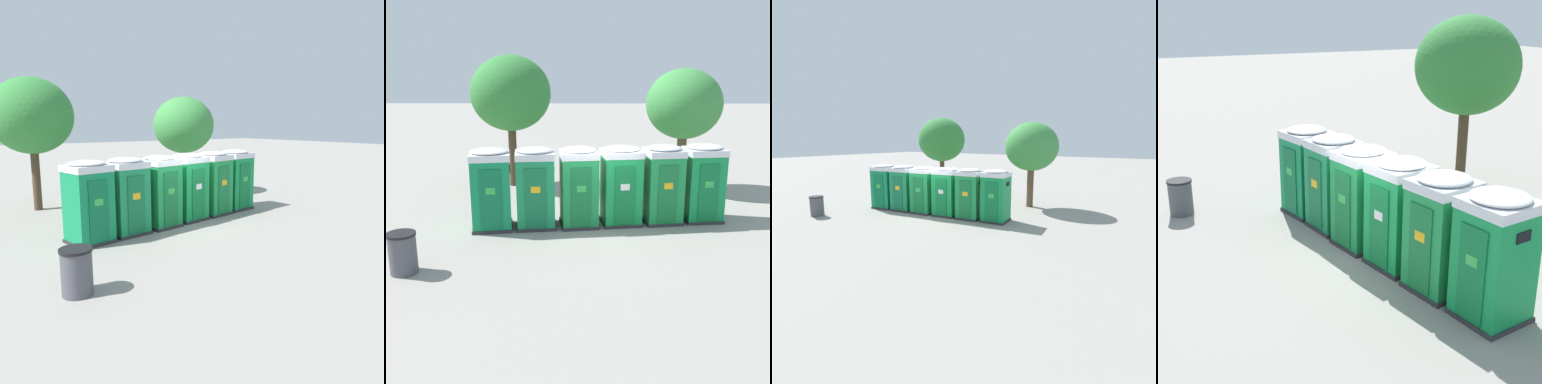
# 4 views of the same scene
# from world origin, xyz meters

# --- Properties ---
(ground_plane) EXTENTS (120.00, 120.00, 0.00)m
(ground_plane) POSITION_xyz_m (0.00, 0.00, 0.00)
(ground_plane) COLOR gray
(portapotty_0) EXTENTS (1.42, 1.39, 2.54)m
(portapotty_0) POSITION_xyz_m (-3.41, -0.21, 1.28)
(portapotty_0) COLOR #2D2D33
(portapotty_0) RESTS_ON ground
(portapotty_1) EXTENTS (1.35, 1.34, 2.54)m
(portapotty_1) POSITION_xyz_m (-2.06, -0.01, 1.28)
(portapotty_1) COLOR #2D2D33
(portapotty_1) RESTS_ON ground
(portapotty_2) EXTENTS (1.33, 1.36, 2.54)m
(portapotty_2) POSITION_xyz_m (-0.71, 0.12, 1.28)
(portapotty_2) COLOR #2D2D33
(portapotty_2) RESTS_ON ground
(portapotty_3) EXTENTS (1.38, 1.37, 2.54)m
(portapotty_3) POSITION_xyz_m (0.64, 0.35, 1.28)
(portapotty_3) COLOR #2D2D33
(portapotty_3) RESTS_ON ground
(portapotty_4) EXTENTS (1.35, 1.37, 2.54)m
(portapotty_4) POSITION_xyz_m (1.99, 0.52, 1.28)
(portapotty_4) COLOR #2D2D33
(portapotty_4) RESTS_ON ground
(portapotty_5) EXTENTS (1.35, 1.33, 2.54)m
(portapotty_5) POSITION_xyz_m (3.34, 0.74, 1.28)
(portapotty_5) COLOR #2D2D33
(portapotty_5) RESTS_ON ground
(street_tree_0) EXTENTS (3.04, 3.04, 4.93)m
(street_tree_0) POSITION_xyz_m (3.46, 4.79, 3.50)
(street_tree_0) COLOR brown
(street_tree_0) RESTS_ON ground
(street_tree_1) EXTENTS (3.33, 3.33, 5.47)m
(street_tree_1) POSITION_xyz_m (-3.61, 5.39, 3.90)
(street_tree_1) COLOR #4C3826
(street_tree_1) RESTS_ON ground
(trash_can) EXTENTS (0.70, 0.70, 1.03)m
(trash_can) POSITION_xyz_m (-4.93, -3.53, 0.52)
(trash_can) COLOR #4C4C54
(trash_can) RESTS_ON ground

